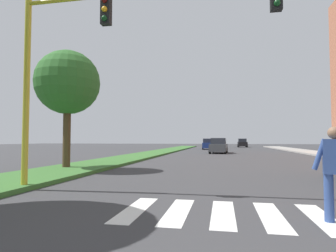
# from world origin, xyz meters

# --- Properties ---
(ground_plane) EXTENTS (140.00, 140.00, 0.00)m
(ground_plane) POSITION_xyz_m (0.00, 30.00, 0.00)
(ground_plane) COLOR #38383A
(crosswalk) EXTENTS (5.85, 2.20, 0.01)m
(crosswalk) POSITION_xyz_m (0.00, 6.39, 0.00)
(crosswalk) COLOR silver
(crosswalk) RESTS_ON ground_plane
(median_strip) EXTENTS (3.15, 64.00, 0.15)m
(median_strip) POSITION_xyz_m (-7.86, 28.00, 0.07)
(median_strip) COLOR #386B2D
(median_strip) RESTS_ON ground_plane
(tree_mid) EXTENTS (3.11, 3.11, 5.67)m
(tree_mid) POSITION_xyz_m (-8.30, 13.05, 4.23)
(tree_mid) COLOR #4C3823
(tree_mid) RESTS_ON median_strip
(sidewalk_right) EXTENTS (3.00, 64.00, 0.15)m
(sidewalk_right) POSITION_xyz_m (8.71, 28.00, 0.07)
(sidewalk_right) COLOR #9E9991
(sidewalk_right) RESTS_ON ground_plane
(traffic_light_gantry) EXTENTS (8.39, 0.30, 6.00)m
(traffic_light_gantry) POSITION_xyz_m (-4.16, 7.95, 4.34)
(traffic_light_gantry) COLOR gold
(traffic_light_gantry) RESTS_ON median_strip
(pedestrian_performer) EXTENTS (0.74, 0.33, 1.69)m
(pedestrian_performer) POSITION_xyz_m (1.06, 6.15, 0.93)
(pedestrian_performer) COLOR #334C8C
(pedestrian_performer) RESTS_ON ground_plane
(sedan_midblock) EXTENTS (2.02, 4.56, 1.63)m
(sedan_midblock) POSITION_xyz_m (-1.30, 31.64, 0.76)
(sedan_midblock) COLOR #474C51
(sedan_midblock) RESTS_ON ground_plane
(sedan_distant) EXTENTS (2.12, 4.49, 1.63)m
(sedan_distant) POSITION_xyz_m (-3.04, 43.75, 0.76)
(sedan_distant) COLOR navy
(sedan_distant) RESTS_ON ground_plane
(sedan_far_horizon) EXTENTS (1.84, 4.03, 1.68)m
(sedan_far_horizon) POSITION_xyz_m (2.94, 57.49, 0.78)
(sedan_far_horizon) COLOR black
(sedan_far_horizon) RESTS_ON ground_plane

